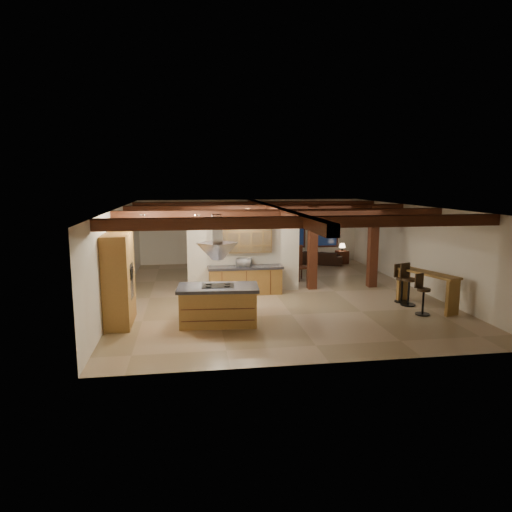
{
  "coord_description": "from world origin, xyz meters",
  "views": [
    {
      "loc": [
        -2.84,
        -14.65,
        3.75
      ],
      "look_at": [
        -0.58,
        0.5,
        1.21
      ],
      "focal_mm": 32.0,
      "sensor_mm": 36.0,
      "label": 1
    }
  ],
  "objects_px": {
    "kitchen_island": "(218,305)",
    "dining_table": "(272,271)",
    "sofa": "(320,258)",
    "bar_counter": "(427,284)"
  },
  "relations": [
    {
      "from": "kitchen_island",
      "to": "dining_table",
      "type": "bearing_deg",
      "value": 65.42
    },
    {
      "from": "kitchen_island",
      "to": "sofa",
      "type": "distance_m",
      "value": 9.62
    },
    {
      "from": "sofa",
      "to": "bar_counter",
      "type": "distance_m",
      "value": 7.53
    },
    {
      "from": "dining_table",
      "to": "bar_counter",
      "type": "relative_size",
      "value": 0.82
    },
    {
      "from": "dining_table",
      "to": "bar_counter",
      "type": "distance_m",
      "value": 6.04
    },
    {
      "from": "sofa",
      "to": "kitchen_island",
      "type": "bearing_deg",
      "value": 81.0
    },
    {
      "from": "kitchen_island",
      "to": "bar_counter",
      "type": "relative_size",
      "value": 1.04
    },
    {
      "from": "sofa",
      "to": "bar_counter",
      "type": "relative_size",
      "value": 0.95
    },
    {
      "from": "dining_table",
      "to": "bar_counter",
      "type": "height_order",
      "value": "bar_counter"
    },
    {
      "from": "kitchen_island",
      "to": "dining_table",
      "type": "distance_m",
      "value": 5.9
    }
  ]
}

